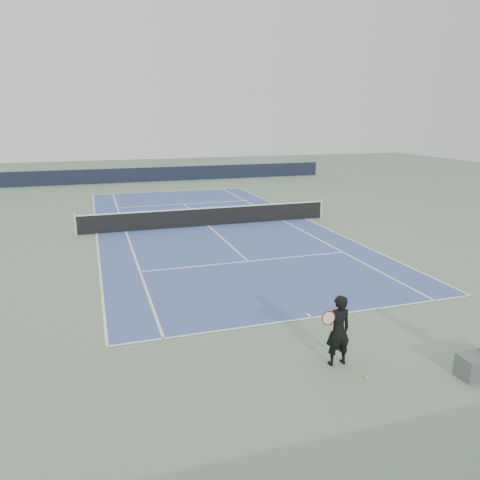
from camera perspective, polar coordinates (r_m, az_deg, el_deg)
name	(u,v)px	position (r m, az deg, el deg)	size (l,w,h in m)	color
ground	(208,226)	(23.98, -3.91, 1.73)	(80.00, 80.00, 0.00)	slate
court_surface	(208,226)	(23.98, -3.91, 1.74)	(10.97, 23.77, 0.01)	#3D5791
tennis_net	(208,216)	(23.87, -3.93, 2.91)	(12.90, 0.10, 1.07)	silver
windscreen_far	(158,174)	(41.23, -9.99, 7.90)	(30.00, 0.25, 1.20)	black
tennis_player	(338,330)	(10.79, 11.86, -10.71)	(0.77, 0.47, 1.65)	black
tennis_ball	(367,378)	(10.70, 15.18, -15.96)	(0.07, 0.07, 0.07)	#BFE02D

